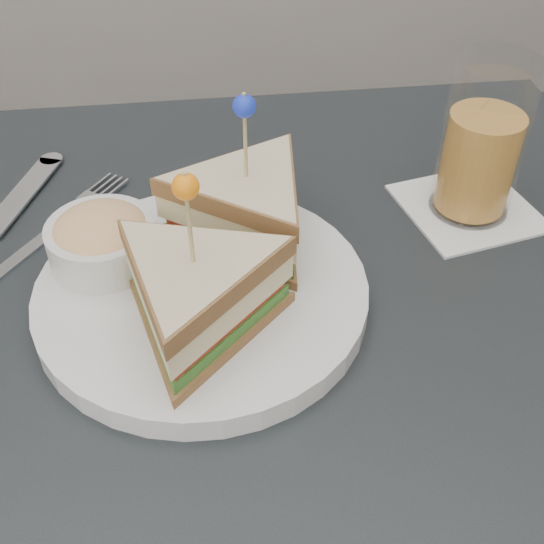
{
  "coord_description": "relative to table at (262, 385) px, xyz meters",
  "views": [
    {
      "loc": [
        -0.04,
        -0.39,
        1.16
      ],
      "look_at": [
        0.01,
        0.01,
        0.8
      ],
      "focal_mm": 45.0,
      "sensor_mm": 36.0,
      "label": 1
    }
  ],
  "objects": [
    {
      "name": "table",
      "position": [
        0.0,
        0.0,
        0.0
      ],
      "size": [
        0.8,
        0.8,
        0.75
      ],
      "color": "black",
      "rests_on": "ground"
    },
    {
      "name": "drink_set",
      "position": [
        0.22,
        0.13,
        0.15
      ],
      "size": [
        0.15,
        0.15,
        0.16
      ],
      "rotation": [
        0.0,
        0.0,
        0.21
      ],
      "color": "white",
      "rests_on": "table"
    },
    {
      "name": "plate_meal",
      "position": [
        -0.04,
        0.04,
        0.12
      ],
      "size": [
        0.34,
        0.34,
        0.16
      ],
      "rotation": [
        0.0,
        0.0,
        0.25
      ],
      "color": "silver",
      "rests_on": "table"
    },
    {
      "name": "cutlery_fork",
      "position": [
        -0.17,
        0.16,
        0.08
      ],
      "size": [
        0.12,
        0.16,
        0.01
      ],
      "rotation": [
        0.0,
        0.0,
        -0.62
      ],
      "color": "silver",
      "rests_on": "table"
    }
  ]
}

